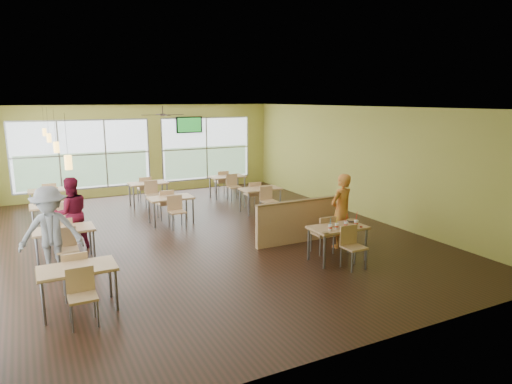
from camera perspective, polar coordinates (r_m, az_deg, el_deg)
room at (r=11.32m, az=-7.16°, el=2.30°), size 12.00×12.04×3.20m
window_bays at (r=13.77m, az=-22.07°, el=2.67°), size 9.24×10.24×2.38m
main_table at (r=9.89m, az=10.17°, el=-4.93°), size 1.22×1.52×0.87m
half_wall_divider at (r=11.05m, az=5.61°, el=-3.61°), size 2.40×0.14×1.04m
dining_tables at (r=12.83m, az=-14.10°, el=-1.27°), size 6.92×8.72×0.87m
pendant_lights at (r=11.24m, az=-24.09°, el=5.70°), size 0.11×7.31×0.86m
ceiling_fan at (r=14.04m, az=-11.57°, el=9.47°), size 1.25×1.25×0.29m
tv_backwall at (r=17.36m, az=-8.35°, el=8.31°), size 1.00×0.07×0.60m
man_plaid at (r=10.73m, az=10.60°, el=-2.32°), size 0.71×0.55×1.74m
patron_maroon at (r=11.27m, az=-22.12°, el=-2.48°), size 0.88×0.72×1.67m
patron_grey at (r=9.61m, az=-24.28°, el=-4.62°), size 1.25×0.83×1.80m
cup_blue at (r=9.53m, az=9.26°, el=-4.37°), size 0.09×0.09×0.32m
cup_yellow at (r=9.65m, az=10.06°, el=-4.21°), size 0.09×0.09×0.31m
cup_red_near at (r=9.80m, az=11.19°, el=-3.99°), size 0.09×0.09×0.32m
cup_red_far at (r=9.94m, az=12.41°, el=-3.81°), size 0.10×0.10×0.34m
food_basket at (r=10.24m, az=11.96°, el=-3.54°), size 0.24×0.24×0.06m
ketchup_cup at (r=9.89m, az=13.02°, el=-4.26°), size 0.06×0.06×0.02m
wrapper_left at (r=9.32m, az=8.66°, el=-5.03°), size 0.15×0.14×0.03m
wrapper_mid at (r=9.83m, az=9.72°, el=-4.15°), size 0.19×0.17×0.04m
wrapper_right at (r=9.76m, az=11.86°, el=-4.38°), size 0.16×0.15×0.03m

